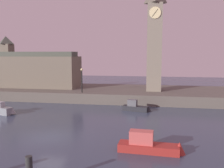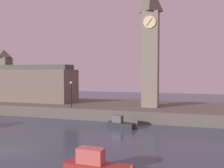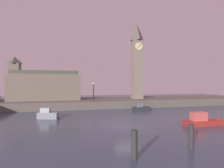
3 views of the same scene
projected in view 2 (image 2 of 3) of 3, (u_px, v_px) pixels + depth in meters
The scene contains 7 objects.
ground_plane at pixel (6, 152), 20.40m from camera, with size 120.00×120.00×0.00m, color #384256.
far_embankment at pixel (94, 108), 39.48m from camera, with size 70.00×12.00×1.50m, color #5B544C.
clock_tower at pixel (151, 43), 35.29m from camera, with size 2.42×2.46×17.01m.
parliament_hall at pixel (32, 83), 42.59m from camera, with size 13.85×5.31×8.72m.
streetlamp at pixel (71, 91), 35.10m from camera, with size 0.36×0.36×3.57m.
boat_barge_dark at pixel (123, 124), 29.00m from camera, with size 3.80×1.65×1.48m.
boat_dinghy_red at pixel (104, 166), 16.05m from camera, with size 5.01×1.45×1.79m.
Camera 2 is at (13.99, -16.77, 6.47)m, focal length 40.86 mm.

